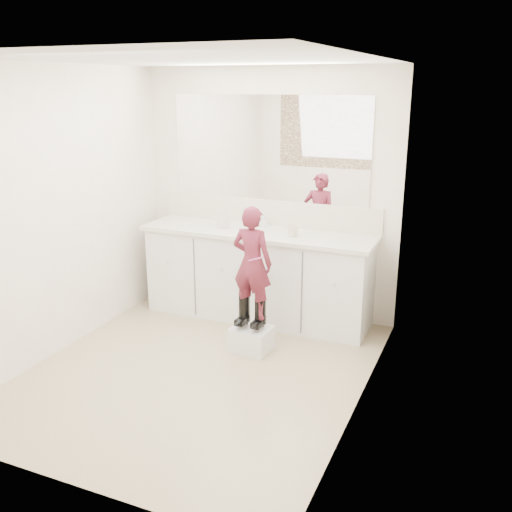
% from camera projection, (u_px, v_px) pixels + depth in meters
% --- Properties ---
extents(floor, '(3.00, 3.00, 0.00)m').
position_uv_depth(floor, '(199.00, 371.00, 4.63)').
color(floor, '#846C56').
rests_on(floor, ground).
extents(ceiling, '(3.00, 3.00, 0.00)m').
position_uv_depth(ceiling, '(189.00, 59.00, 3.93)').
color(ceiling, white).
rests_on(ceiling, wall_back).
extents(wall_back, '(2.60, 0.00, 2.60)m').
position_uv_depth(wall_back, '(269.00, 194.00, 5.60)').
color(wall_back, beige).
rests_on(wall_back, floor).
extents(wall_front, '(2.60, 0.00, 2.60)m').
position_uv_depth(wall_front, '(53.00, 292.00, 2.96)').
color(wall_front, beige).
rests_on(wall_front, floor).
extents(wall_left, '(0.00, 3.00, 3.00)m').
position_uv_depth(wall_left, '(58.00, 213.00, 4.77)').
color(wall_left, beige).
rests_on(wall_left, floor).
extents(wall_right, '(0.00, 3.00, 3.00)m').
position_uv_depth(wall_right, '(365.00, 246.00, 3.79)').
color(wall_right, beige).
rests_on(wall_right, floor).
extents(vanity_cabinet, '(2.20, 0.55, 0.85)m').
position_uv_depth(vanity_cabinet, '(258.00, 276.00, 5.58)').
color(vanity_cabinet, silver).
rests_on(vanity_cabinet, floor).
extents(countertop, '(2.28, 0.58, 0.04)m').
position_uv_depth(countertop, '(257.00, 233.00, 5.44)').
color(countertop, beige).
rests_on(countertop, vanity_cabinet).
extents(backsplash, '(2.28, 0.03, 0.25)m').
position_uv_depth(backsplash, '(268.00, 212.00, 5.64)').
color(backsplash, beige).
rests_on(backsplash, countertop).
extents(mirror, '(2.00, 0.02, 1.00)m').
position_uv_depth(mirror, '(268.00, 148.00, 5.46)').
color(mirror, white).
rests_on(mirror, wall_back).
extents(dot_panel, '(2.00, 0.01, 1.20)m').
position_uv_depth(dot_panel, '(45.00, 207.00, 2.84)').
color(dot_panel, '#472819').
rests_on(dot_panel, wall_front).
extents(faucet, '(0.08, 0.08, 0.10)m').
position_uv_depth(faucet, '(264.00, 222.00, 5.57)').
color(faucet, silver).
rests_on(faucet, countertop).
extents(cup, '(0.13, 0.13, 0.11)m').
position_uv_depth(cup, '(293.00, 231.00, 5.23)').
color(cup, beige).
rests_on(cup, countertop).
extents(soap_bottle, '(0.11, 0.12, 0.20)m').
position_uv_depth(soap_bottle, '(223.00, 218.00, 5.52)').
color(soap_bottle, beige).
rests_on(soap_bottle, countertop).
extents(step_stool, '(0.35, 0.30, 0.21)m').
position_uv_depth(step_stool, '(251.00, 339.00, 4.96)').
color(step_stool, silver).
rests_on(step_stool, floor).
extents(boot_left, '(0.11, 0.19, 0.28)m').
position_uv_depth(boot_left, '(244.00, 311.00, 4.94)').
color(boot_left, black).
rests_on(boot_left, step_stool).
extents(boot_right, '(0.11, 0.19, 0.28)m').
position_uv_depth(boot_right, '(260.00, 313.00, 4.88)').
color(boot_right, black).
rests_on(boot_right, step_stool).
extents(toddler, '(0.37, 0.26, 0.97)m').
position_uv_depth(toddler, '(252.00, 263.00, 4.78)').
color(toddler, '#962E42').
rests_on(toddler, step_stool).
extents(toothbrush, '(0.14, 0.02, 0.06)m').
position_uv_depth(toothbrush, '(256.00, 259.00, 4.66)').
color(toothbrush, '#D251A0').
rests_on(toothbrush, toddler).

